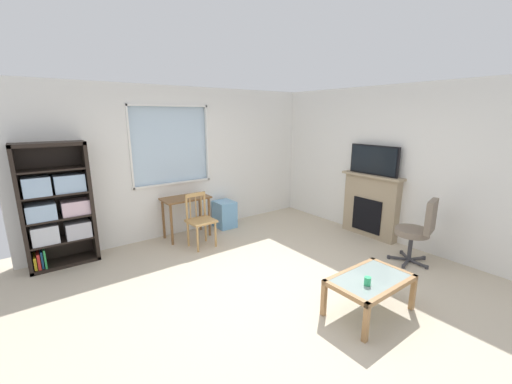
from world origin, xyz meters
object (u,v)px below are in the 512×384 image
desk_under_window (186,205)px  fireplace (370,205)px  office_chair (419,228)px  wooden_chair (200,220)px  bookshelf (57,208)px  sippy_cup (368,281)px  plastic_drawer_unit (225,214)px  coffee_table (370,283)px  tv (374,160)px

desk_under_window → fireplace: fireplace is taller
desk_under_window → office_chair: office_chair is taller
wooden_chair → bookshelf: bearing=162.2°
wooden_chair → sippy_cup: wooden_chair is taller
bookshelf → fireplace: bookshelf is taller
fireplace → office_chair: size_ratio=1.14×
fireplace → office_chair: bearing=-111.6°
bookshelf → sippy_cup: size_ratio=20.01×
bookshelf → wooden_chair: 2.08m
bookshelf → plastic_drawer_unit: 2.82m
wooden_chair → coffee_table: size_ratio=0.96×
plastic_drawer_unit → sippy_cup: plastic_drawer_unit is taller
bookshelf → wooden_chair: bearing=-17.8°
bookshelf → fireplace: 5.08m
office_chair → coffee_table: size_ratio=1.07×
wooden_chair → tv: 3.17m
bookshelf → plastic_drawer_unit: size_ratio=3.46×
tv → office_chair: bearing=-110.8°
desk_under_window → tv: tv is taller
desk_under_window → plastic_drawer_unit: 0.90m
sippy_cup → office_chair: bearing=11.5°
desk_under_window → coffee_table: size_ratio=0.87×
bookshelf → sippy_cup: bookshelf is taller
fireplace → tv: tv is taller
office_chair → bookshelf: bearing=143.3°
office_chair → fireplace: bearing=68.4°
coffee_table → sippy_cup: sippy_cup is taller
tv → office_chair: size_ratio=0.92×
plastic_drawer_unit → coffee_table: bearing=-93.0°
desk_under_window → fireplace: (2.71, -1.93, -0.03)m
wooden_chair → tv: (2.68, -1.42, 0.94)m
bookshelf → office_chair: size_ratio=1.80×
bookshelf → plastic_drawer_unit: bookshelf is taller
desk_under_window → plastic_drawer_unit: size_ratio=1.57×
wooden_chair → plastic_drawer_unit: wooden_chair is taller
bookshelf → desk_under_window: (1.93, -0.11, -0.26)m
plastic_drawer_unit → tv: (1.86, -1.98, 1.14)m
wooden_chair → office_chair: office_chair is taller
wooden_chair → tv: size_ratio=0.98×
fireplace → sippy_cup: (-2.22, -1.46, -0.10)m
office_chair → coffee_table: (-1.62, -0.30, -0.19)m
office_chair → sippy_cup: size_ratio=11.11×
desk_under_window → tv: size_ratio=0.89×
coffee_table → plastic_drawer_unit: bearing=87.0°
plastic_drawer_unit → tv: 2.95m
wooden_chair → plastic_drawer_unit: size_ratio=1.73×
tv → desk_under_window: bearing=144.3°
fireplace → coffee_table: size_ratio=1.22×
sippy_cup → tv: bearing=33.6°
wooden_chair → sippy_cup: 2.92m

